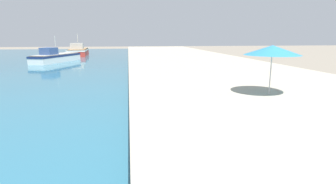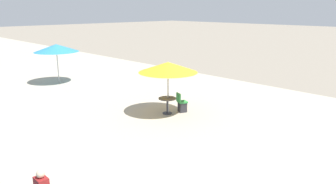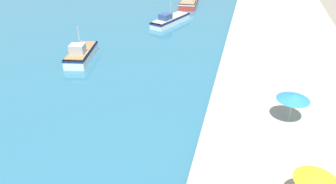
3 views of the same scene
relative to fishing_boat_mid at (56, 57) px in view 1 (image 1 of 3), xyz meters
The scene contains 4 objects.
quay_promenade 18.59m from the fishing_boat_mid, 16.70° to the right, with size 16.00×90.00×0.58m.
fishing_boat_mid is the anchor object (origin of this frame).
fishing_boat_far 12.63m from the fishing_boat_mid, 86.68° to the left, with size 3.75×9.38×3.97m.
cafe_umbrella_white 30.63m from the fishing_boat_mid, 56.33° to the right, with size 2.77×2.77×2.47m.
Camera 1 is at (0.04, 4.63, 3.47)m, focal length 28.00 mm.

